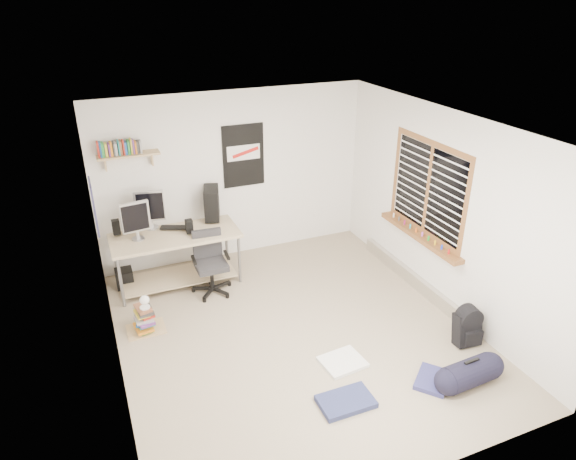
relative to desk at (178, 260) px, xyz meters
name	(u,v)px	position (x,y,z in m)	size (l,w,h in m)	color
floor	(295,332)	(1.03, -1.68, -0.37)	(4.00, 4.50, 0.01)	gray
ceiling	(296,127)	(1.03, -1.68, 2.14)	(4.00, 4.50, 0.01)	white
back_wall	(234,176)	(1.03, 0.58, 0.89)	(4.00, 0.01, 2.50)	silver
left_wall	(105,275)	(-0.97, -1.68, 0.89)	(0.01, 4.50, 2.50)	silver
right_wall	(444,211)	(3.04, -1.68, 0.89)	(0.01, 4.50, 2.50)	silver
desk	(178,260)	(0.00, 0.00, 0.00)	(1.70, 0.74, 0.78)	tan
monitor_left	(136,224)	(-0.48, 0.04, 0.61)	(0.37, 0.09, 0.41)	#96959A
monitor_right	(150,213)	(-0.25, 0.31, 0.63)	(0.39, 0.10, 0.43)	#95969A
pc_tower	(212,203)	(0.61, 0.31, 0.63)	(0.20, 0.42, 0.44)	black
keyboard	(174,227)	(0.02, 0.16, 0.42)	(0.36, 0.12, 0.02)	black
speaker_left	(116,227)	(-0.72, 0.27, 0.51)	(0.10, 0.10, 0.20)	black
speaker_right	(189,226)	(0.19, -0.07, 0.50)	(0.09, 0.09, 0.19)	black
office_chair	(211,260)	(0.36, -0.41, 0.12)	(0.56, 0.56, 0.86)	#28272A
wall_shelf	(128,155)	(-0.42, 0.46, 1.42)	(0.80, 0.22, 0.24)	tan
poster_back_wall	(243,156)	(1.18, 0.55, 1.19)	(0.62, 0.03, 0.92)	black
poster_left_wall	(94,207)	(-0.95, -0.48, 1.14)	(0.02, 0.42, 0.60)	navy
window	(427,189)	(2.98, -1.38, 1.08)	(0.10, 1.50, 1.26)	brown
baseboard_heater	(416,281)	(2.99, -1.38, -0.28)	(0.08, 2.50, 0.18)	#B7B2A8
backpack	(467,329)	(2.78, -2.64, -0.16)	(0.29, 0.23, 0.39)	black
duffel_bag	(469,374)	(2.35, -3.20, -0.22)	(0.29, 0.29, 0.57)	black
tshirt	(342,362)	(1.29, -2.41, -0.34)	(0.46, 0.39, 0.04)	silver
jeans_a	(346,401)	(1.04, -2.96, -0.33)	(0.55, 0.35, 0.06)	#23294F
jeans_b	(433,380)	(2.03, -3.03, -0.34)	(0.42, 0.32, 0.05)	navy
book_stack	(145,319)	(-0.61, -0.94, -0.22)	(0.45, 0.36, 0.30)	brown
desk_lamp	(144,304)	(-0.59, -0.96, 0.02)	(0.12, 0.20, 0.20)	silver
subwoofer	(124,278)	(-0.72, 0.18, -0.22)	(0.23, 0.23, 0.26)	black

